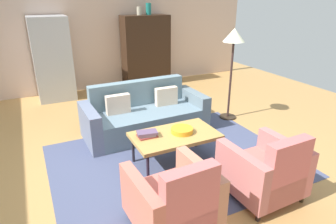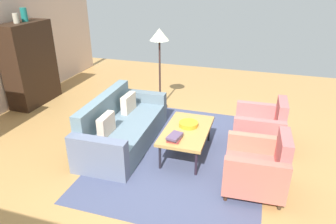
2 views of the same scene
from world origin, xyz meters
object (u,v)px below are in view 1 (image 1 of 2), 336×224
(armchair_right, at_px, (266,173))
(vase_round, at_px, (148,9))
(book_stack, at_px, (147,134))
(refrigerator, at_px, (52,59))
(couch, at_px, (144,116))
(armchair_left, at_px, (175,202))
(coffee_table, at_px, (175,136))
(fruit_bowl, at_px, (182,130))
(vase_tall, at_px, (139,11))
(floor_lamp, at_px, (234,44))
(cabinet, at_px, (146,51))

(armchair_right, relative_size, vase_round, 3.16)
(book_stack, bearing_deg, armchair_right, -52.10)
(refrigerator, bearing_deg, armchair_right, -70.12)
(couch, relative_size, armchair_left, 2.41)
(armchair_right, bearing_deg, coffee_table, 115.71)
(vase_round, bearing_deg, book_stack, -113.15)
(armchair_right, bearing_deg, fruit_bowl, 111.19)
(couch, bearing_deg, coffee_table, 88.77)
(book_stack, height_order, refrigerator, refrigerator)
(vase_tall, xyz_separation_m, floor_lamp, (0.73, -2.82, -0.45))
(book_stack, relative_size, cabinet, 0.17)
(coffee_table, height_order, book_stack, book_stack)
(book_stack, distance_m, floor_lamp, 2.48)
(refrigerator, bearing_deg, coffee_table, -72.60)
(coffee_table, height_order, fruit_bowl, fruit_bowl)
(armchair_left, xyz_separation_m, floor_lamp, (2.31, 2.20, 1.10))
(coffee_table, xyz_separation_m, armchair_left, (-0.60, -1.17, -0.08))
(couch, xyz_separation_m, book_stack, (-0.38, -1.09, 0.21))
(coffee_table, distance_m, armchair_left, 1.31)
(couch, bearing_deg, refrigerator, -66.74)
(vase_tall, bearing_deg, refrigerator, -177.34)
(fruit_bowl, xyz_separation_m, floor_lamp, (1.60, 1.03, 0.95))
(couch, bearing_deg, cabinet, -114.26)
(fruit_bowl, distance_m, floor_lamp, 2.13)
(fruit_bowl, distance_m, refrigerator, 3.99)
(coffee_table, height_order, cabinet, cabinet)
(refrigerator, bearing_deg, book_stack, -77.71)
(armchair_right, xyz_separation_m, vase_tall, (0.37, 5.02, 1.55))
(coffee_table, relative_size, floor_lamp, 0.70)
(cabinet, relative_size, refrigerator, 0.97)
(couch, distance_m, armchair_left, 2.43)
(armchair_right, height_order, vase_tall, vase_tall)
(couch, xyz_separation_m, floor_lamp, (1.71, -0.16, 1.16))
(couch, relative_size, floor_lamp, 1.23)
(armchair_left, relative_size, cabinet, 0.49)
(book_stack, bearing_deg, cabinet, 68.18)
(vase_tall, height_order, vase_round, vase_round)
(refrigerator, bearing_deg, couch, -65.41)
(armchair_left, bearing_deg, floor_lamp, 40.79)
(coffee_table, distance_m, vase_tall, 4.24)
(coffee_table, xyz_separation_m, book_stack, (-0.38, 0.09, 0.08))
(fruit_bowl, xyz_separation_m, vase_tall, (0.86, 3.85, 1.40))
(book_stack, xyz_separation_m, refrigerator, (-0.80, 3.66, 0.43))
(vase_round, distance_m, floor_lamp, 2.90)
(fruit_bowl, distance_m, book_stack, 0.50)
(armchair_left, height_order, vase_tall, vase_tall)
(book_stack, relative_size, vase_tall, 1.54)
(couch, xyz_separation_m, fruit_bowl, (0.11, -1.19, 0.20))
(vase_tall, bearing_deg, cabinet, 1.81)
(fruit_bowl, bearing_deg, armchair_right, -67.23)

